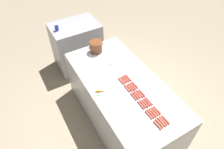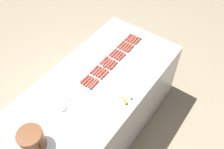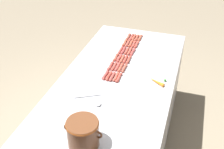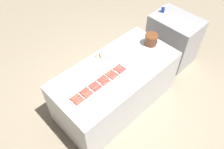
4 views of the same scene
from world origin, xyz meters
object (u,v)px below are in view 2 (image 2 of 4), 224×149
at_px(hot_dog_0, 138,41).
at_px(hot_dog_22, 97,71).
at_px(hot_dog_12, 133,39).
at_px(hot_dog_14, 117,54).
at_px(hot_dog_5, 94,85).
at_px(hot_dog_29, 85,79).
at_px(hot_dog_2, 122,57).
at_px(bean_pot, 31,139).
at_px(hot_dog_9, 111,64).
at_px(hot_dog_27, 104,60).
at_px(hot_dog_20, 115,53).
at_px(hot_dog_15, 108,63).
at_px(hot_dog_23, 87,80).
at_px(hot_dog_7, 128,48).
at_px(serving_spoon, 62,105).
at_px(hot_dog_26, 113,52).
at_px(hot_dog_19, 123,45).
at_px(hot_dog_17, 89,82).
at_px(hot_dog_10, 102,73).
at_px(hot_dog_3, 113,66).
at_px(hot_dog_24, 128,37).
at_px(hot_dog_4, 104,75).
at_px(hot_dog_1, 130,49).
at_px(hot_dog_28, 94,69).
at_px(hot_dog_6, 135,40).
at_px(hot_dog_25, 121,44).
at_px(hot_dog_18, 130,38).
at_px(hot_dog_13, 126,46).
at_px(carrot, 123,97).
at_px(hot_dog_16, 100,72).

relative_size(hot_dog_0, hot_dog_22, 1.00).
xyz_separation_m(hot_dog_12, hot_dog_14, (-0.00, 0.32, 0.00)).
height_order(hot_dog_5, hot_dog_29, same).
distance_m(hot_dog_2, bean_pot, 1.29).
xyz_separation_m(hot_dog_9, hot_dog_27, (0.10, -0.00, 0.00)).
distance_m(hot_dog_20, hot_dog_22, 0.33).
relative_size(hot_dog_5, hot_dog_15, 1.00).
height_order(hot_dog_15, hot_dog_23, same).
relative_size(hot_dog_7, hot_dog_23, 1.00).
bearing_deg(serving_spoon, hot_dog_26, -87.87).
bearing_deg(hot_dog_19, hot_dog_17, 93.04).
distance_m(hot_dog_10, hot_dog_12, 0.65).
height_order(hot_dog_3, hot_dog_24, same).
distance_m(hot_dog_17, hot_dog_22, 0.17).
distance_m(hot_dog_9, hot_dog_29, 0.34).
relative_size(hot_dog_5, hot_dog_29, 1.00).
bearing_deg(hot_dog_17, hot_dog_4, -110.99).
relative_size(hot_dog_12, hot_dog_29, 1.00).
relative_size(hot_dog_5, hot_dog_26, 1.00).
bearing_deg(hot_dog_4, hot_dog_1, -90.04).
bearing_deg(hot_dog_9, hot_dog_28, 58.78).
bearing_deg(hot_dog_3, serving_spoon, 81.91).
bearing_deg(hot_dog_6, hot_dog_25, 58.32).
bearing_deg(hot_dog_25, hot_dog_0, -128.81).
relative_size(hot_dog_7, hot_dog_9, 1.00).
bearing_deg(hot_dog_6, hot_dog_3, 94.24).
bearing_deg(hot_dog_18, hot_dog_1, 121.85).
height_order(hot_dog_5, hot_dog_7, same).
distance_m(hot_dog_4, hot_dog_7, 0.49).
relative_size(hot_dog_13, carrot, 0.87).
xyz_separation_m(hot_dog_1, hot_dog_19, (0.10, 0.00, 0.00)).
xyz_separation_m(hot_dog_25, serving_spoon, (-0.03, 1.03, -0.00)).
relative_size(hot_dog_27, hot_dog_29, 1.00).
relative_size(hot_dog_2, hot_dog_27, 1.00).
bearing_deg(hot_dog_26, bean_pot, 95.29).
xyz_separation_m(hot_dog_13, hot_dog_16, (0.00, 0.49, 0.00)).
relative_size(hot_dog_3, carrot, 0.88).
distance_m(hot_dog_5, hot_dog_19, 0.66).
bearing_deg(hot_dog_4, serving_spoon, 79.55).
bearing_deg(hot_dog_16, hot_dog_27, -67.73).
xyz_separation_m(hot_dog_2, hot_dog_25, (0.13, -0.17, 0.00)).
height_order(hot_dog_16, hot_dog_24, same).
relative_size(hot_dog_4, hot_dog_28, 1.00).
bearing_deg(hot_dog_29, hot_dog_16, -110.96).
height_order(hot_dog_17, hot_dog_28, same).
height_order(hot_dog_20, hot_dog_22, same).
bearing_deg(hot_dog_15, hot_dog_22, 78.23).
xyz_separation_m(hot_dog_5, hot_dog_27, (0.13, -0.33, 0.00)).
xyz_separation_m(hot_dog_28, hot_dog_29, (-0.00, 0.16, 0.00)).
relative_size(hot_dog_9, hot_dog_24, 1.00).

